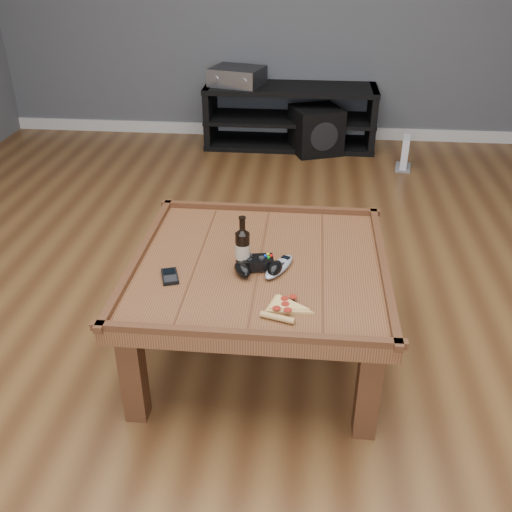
# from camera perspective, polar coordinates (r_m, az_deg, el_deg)

# --- Properties ---
(ground) EXTENTS (6.00, 6.00, 0.00)m
(ground) POSITION_cam_1_polar(r_m,az_deg,el_deg) (2.52, 0.33, -9.48)
(ground) COLOR #4E2E16
(ground) RESTS_ON ground
(baseboard) EXTENTS (5.00, 0.02, 0.10)m
(baseboard) POSITION_cam_1_polar(r_m,az_deg,el_deg) (5.17, 3.48, 12.35)
(baseboard) COLOR silver
(baseboard) RESTS_ON ground
(coffee_table) EXTENTS (1.03, 1.03, 0.48)m
(coffee_table) POSITION_cam_1_polar(r_m,az_deg,el_deg) (2.30, 0.36, -1.90)
(coffee_table) COLOR #4F2D16
(coffee_table) RESTS_ON ground
(media_console) EXTENTS (1.40, 0.45, 0.50)m
(media_console) POSITION_cam_1_polar(r_m,az_deg,el_deg) (4.89, 3.42, 13.71)
(media_console) COLOR black
(media_console) RESTS_ON ground
(beer_bottle) EXTENTS (0.06, 0.06, 0.22)m
(beer_bottle) POSITION_cam_1_polar(r_m,az_deg,el_deg) (2.19, -1.35, 0.84)
(beer_bottle) COLOR black
(beer_bottle) RESTS_ON coffee_table
(game_controller) EXTENTS (0.21, 0.16, 0.06)m
(game_controller) POSITION_cam_1_polar(r_m,az_deg,el_deg) (2.19, 0.24, -1.01)
(game_controller) COLOR black
(game_controller) RESTS_ON coffee_table
(pizza_slice) EXTENTS (0.19, 0.24, 0.02)m
(pizza_slice) POSITION_cam_1_polar(r_m,az_deg,el_deg) (1.99, 2.83, -5.18)
(pizza_slice) COLOR tan
(pizza_slice) RESTS_ON coffee_table
(smartphone) EXTENTS (0.09, 0.12, 0.01)m
(smartphone) POSITION_cam_1_polar(r_m,az_deg,el_deg) (2.19, -8.61, -2.02)
(smartphone) COLOR black
(smartphone) RESTS_ON coffee_table
(remote_control) EXTENTS (0.14, 0.21, 0.03)m
(remote_control) POSITION_cam_1_polar(r_m,az_deg,el_deg) (2.21, 2.32, -1.06)
(remote_control) COLOR gray
(remote_control) RESTS_ON coffee_table
(av_receiver) EXTENTS (0.47, 0.43, 0.14)m
(av_receiver) POSITION_cam_1_polar(r_m,az_deg,el_deg) (4.84, -1.91, 17.53)
(av_receiver) COLOR black
(av_receiver) RESTS_ON media_console
(subwoofer) EXTENTS (0.47, 0.47, 0.37)m
(subwoofer) POSITION_cam_1_polar(r_m,az_deg,el_deg) (4.78, 6.01, 12.42)
(subwoofer) COLOR black
(subwoofer) RESTS_ON ground
(game_console) EXTENTS (0.14, 0.21, 0.25)m
(game_console) POSITION_cam_1_polar(r_m,az_deg,el_deg) (4.55, 14.65, 9.81)
(game_console) COLOR gray
(game_console) RESTS_ON ground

